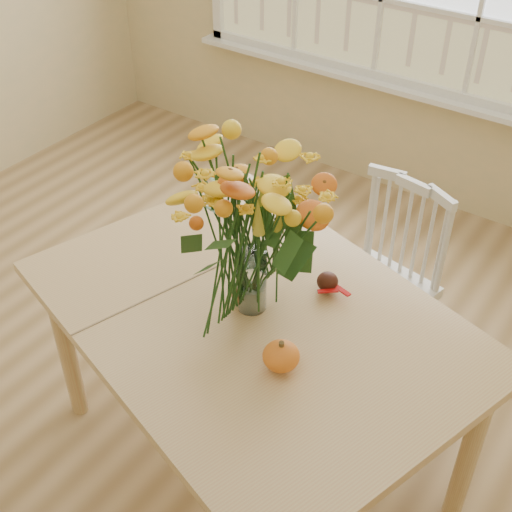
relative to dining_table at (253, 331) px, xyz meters
The scene contains 7 objects.
floor 0.96m from the dining_table, behind, with size 4.00×4.50×0.01m, color #99774A.
dining_table is the anchor object (origin of this frame).
windsor_chair 0.84m from the dining_table, 80.29° to the left, with size 0.47×0.45×0.88m.
flower_vase 0.43m from the dining_table, 131.83° to the left, with size 0.47×0.47×0.55m.
pumpkin 0.30m from the dining_table, 35.82° to the right, with size 0.11×0.11×0.09m, color orange.
turkey_figurine 0.15m from the dining_table, behind, with size 0.11×0.10×0.11m.
dark_gourd 0.31m from the dining_table, 58.33° to the left, with size 0.13×0.07×0.07m.
Camera 1 is at (1.63, -1.29, 2.33)m, focal length 48.00 mm.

